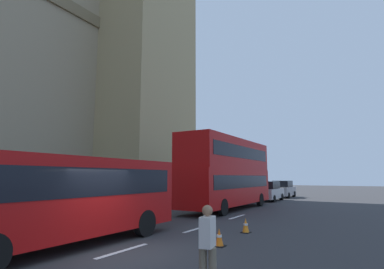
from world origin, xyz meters
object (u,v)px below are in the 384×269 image
object	(u,v)px
sedan_trailing	(283,189)
double_decker_bus	(228,171)
sedan_lead	(269,191)
traffic_cone_west	(219,237)
pedestrian_near_cones	(208,244)
traffic_cone_middle	(246,226)

from	to	relation	value
sedan_trailing	double_decker_bus	bearing A→B (deg)	179.18
sedan_lead	traffic_cone_west	bearing A→B (deg)	-168.19
double_decker_bus	pedestrian_near_cones	xyz separation A→B (m)	(-14.22, -5.81, -1.80)
sedan_lead	traffic_cone_west	world-z (taller)	sedan_lead
traffic_cone_middle	pedestrian_near_cones	distance (m)	6.66
double_decker_bus	traffic_cone_middle	distance (m)	9.17
sedan_trailing	traffic_cone_middle	size ratio (longest dim) A/B	7.59
double_decker_bus	traffic_cone_middle	size ratio (longest dim) A/B	18.63
traffic_cone_west	pedestrian_near_cones	xyz separation A→B (m)	(-3.68, -1.52, 0.63)
sedan_trailing	traffic_cone_middle	bearing A→B (deg)	-169.95
double_decker_bus	sedan_trailing	xyz separation A→B (m)	(14.60, -0.21, -1.80)
double_decker_bus	pedestrian_near_cones	size ratio (longest dim) A/B	6.39
double_decker_bus	sedan_trailing	bearing A→B (deg)	-0.82
traffic_cone_west	sedan_trailing	bearing A→B (deg)	9.23
double_decker_bus	pedestrian_near_cones	bearing A→B (deg)	-157.78
traffic_cone_middle	pedestrian_near_cones	xyz separation A→B (m)	(-6.43, -1.63, 0.63)
sedan_lead	sedan_trailing	bearing A→B (deg)	0.06
sedan_lead	pedestrian_near_cones	xyz separation A→B (m)	(-23.18, -5.59, -0.00)
double_decker_bus	sedan_lead	bearing A→B (deg)	-1.37
sedan_trailing	pedestrian_near_cones	world-z (taller)	sedan_trailing
double_decker_bus	traffic_cone_west	world-z (taller)	double_decker_bus
sedan_lead	pedestrian_near_cones	bearing A→B (deg)	-166.44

